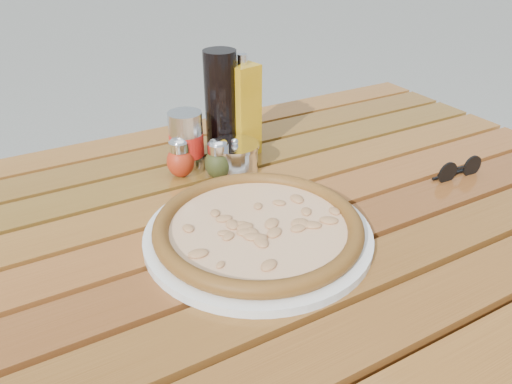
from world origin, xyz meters
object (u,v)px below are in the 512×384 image
plate (258,235)px  parmesan_tin (235,157)px  table (261,248)px  oregano_shaker (219,159)px  soda_can (187,142)px  dark_bottle (221,105)px  pepper_shaker (180,158)px  olive_oil_cruet (243,110)px  sunglasses (459,170)px  pizza (258,226)px

plate → parmesan_tin: (0.08, 0.22, 0.02)m
table → oregano_shaker: size_ratio=17.07×
table → soda_can: size_ratio=11.67×
table → plate: plate is taller
table → oregano_shaker: (-0.01, 0.15, 0.11)m
dark_bottle → parmesan_tin: bearing=-98.7°
pepper_shaker → parmesan_tin: bearing=-19.2°
olive_oil_cruet → sunglasses: 0.44m
pepper_shaker → oregano_shaker: (0.06, -0.04, 0.00)m
pepper_shaker → table: bearing=-70.6°
pizza → dark_bottle: (0.09, 0.31, 0.09)m
soda_can → olive_oil_cruet: (0.13, 0.02, 0.04)m
plate → pizza: size_ratio=0.83×
table → sunglasses: 0.41m
table → dark_bottle: size_ratio=6.36×
soda_can → sunglasses: (0.44, -0.29, -0.04)m
oregano_shaker → plate: bearing=-99.5°
plate → pepper_shaker: 0.26m
pizza → oregano_shaker: bearing=80.5°
sunglasses → oregano_shaker: bearing=153.6°
table → olive_oil_cruet: 0.30m
pepper_shaker → dark_bottle: dark_bottle is taller
pepper_shaker → oregano_shaker: bearing=-35.5°
dark_bottle → parmesan_tin: (-0.01, -0.08, -0.08)m
pizza → sunglasses: (0.44, -0.01, -0.01)m
pepper_shaker → oregano_shaker: size_ratio=1.00×
olive_oil_cruet → pizza: bearing=-114.1°
plate → pepper_shaker: pepper_shaker is taller
pizza → soda_can: 0.28m
table → olive_oil_cruet: bearing=69.1°
table → sunglasses: size_ratio=12.68×
oregano_shaker → pizza: bearing=-99.5°
dark_bottle → soda_can: bearing=-163.0°
dark_bottle → sunglasses: bearing=-42.1°
plate → parmesan_tin: 0.24m
pepper_shaker → parmesan_tin: (0.10, -0.03, -0.01)m
oregano_shaker → olive_oil_cruet: 0.14m
soda_can → table: bearing=-77.7°
dark_bottle → parmesan_tin: dark_bottle is taller
plate → olive_oil_cruet: (0.13, 0.29, 0.09)m
dark_bottle → olive_oil_cruet: size_ratio=1.05×
oregano_shaker → table: bearing=-87.0°
soda_can → pizza: bearing=-89.5°
plate → olive_oil_cruet: 0.33m
soda_can → parmesan_tin: bearing=-34.3°
oregano_shaker → parmesan_tin: 0.04m
pepper_shaker → soda_can: (0.02, 0.02, 0.02)m
sunglasses → plate: bearing=-178.5°
parmesan_tin → sunglasses: parmesan_tin is taller
pepper_shaker → oregano_shaker: 0.07m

